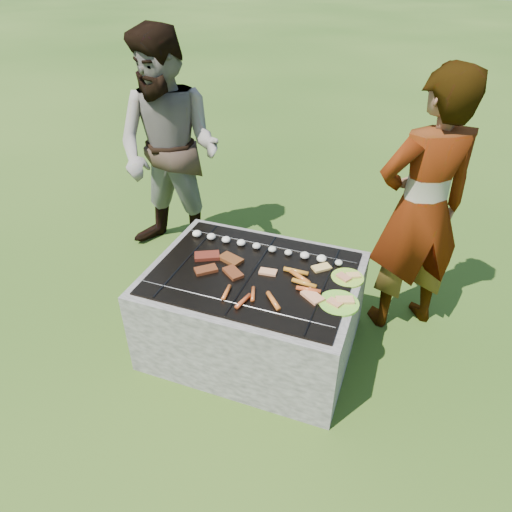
# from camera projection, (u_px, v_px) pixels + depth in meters

# --- Properties ---
(lawn) EXTENTS (60.00, 60.00, 0.00)m
(lawn) POSITION_uv_depth(u_px,v_px,m) (253.00, 343.00, 3.17)
(lawn) COLOR #234411
(lawn) RESTS_ON ground
(fire_pit) EXTENTS (1.30, 1.00, 0.62)m
(fire_pit) POSITION_uv_depth(u_px,v_px,m) (253.00, 312.00, 3.02)
(fire_pit) COLOR gray
(fire_pit) RESTS_ON ground
(mushrooms) EXTENTS (1.06, 0.06, 0.04)m
(mushrooms) POSITION_uv_depth(u_px,v_px,m) (260.00, 246.00, 3.04)
(mushrooms) COLOR white
(mushrooms) RESTS_ON fire_pit
(pork_slabs) EXTENTS (0.40, 0.30, 0.02)m
(pork_slabs) POSITION_uv_depth(u_px,v_px,m) (219.00, 263.00, 2.90)
(pork_slabs) COLOR maroon
(pork_slabs) RESTS_ON fire_pit
(sausages) EXTENTS (0.53, 0.46, 0.03)m
(sausages) POSITION_uv_depth(u_px,v_px,m) (282.00, 287.00, 2.68)
(sausages) COLOR orange
(sausages) RESTS_ON fire_pit
(bread_on_grate) EXTENTS (0.45, 0.43, 0.02)m
(bread_on_grate) POSITION_uv_depth(u_px,v_px,m) (304.00, 281.00, 2.74)
(bread_on_grate) COLOR #F4AF7C
(bread_on_grate) RESTS_ON fire_pit
(plate_far) EXTENTS (0.24, 0.24, 0.03)m
(plate_far) POSITION_uv_depth(u_px,v_px,m) (347.00, 278.00, 2.79)
(plate_far) COLOR yellow
(plate_far) RESTS_ON fire_pit
(plate_near) EXTENTS (0.29, 0.29, 0.03)m
(plate_near) POSITION_uv_depth(u_px,v_px,m) (339.00, 303.00, 2.59)
(plate_near) COLOR #B1D934
(plate_near) RESTS_ON fire_pit
(cook) EXTENTS (0.78, 0.72, 1.80)m
(cook) POSITION_uv_depth(u_px,v_px,m) (421.00, 211.00, 2.90)
(cook) COLOR #A39988
(cook) RESTS_ON ground
(bystander) EXTENTS (0.93, 0.73, 1.86)m
(bystander) POSITION_uv_depth(u_px,v_px,m) (170.00, 151.00, 3.66)
(bystander) COLOR gray
(bystander) RESTS_ON ground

